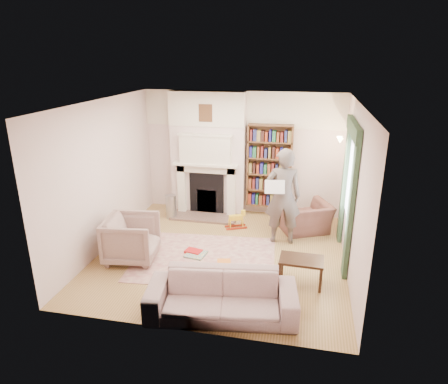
% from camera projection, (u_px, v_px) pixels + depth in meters
% --- Properties ---
extents(floor, '(4.50, 4.50, 0.00)m').
position_uv_depth(floor, '(221.00, 254.00, 7.51)').
color(floor, olive).
rests_on(floor, ground).
extents(ceiling, '(4.50, 4.50, 0.00)m').
position_uv_depth(ceiling, '(221.00, 103.00, 6.59)').
color(ceiling, white).
rests_on(ceiling, wall_back).
extents(wall_back, '(4.50, 0.00, 4.50)m').
position_uv_depth(wall_back, '(242.00, 154.00, 9.13)').
color(wall_back, beige).
rests_on(wall_back, floor).
extents(wall_front, '(4.50, 0.00, 4.50)m').
position_uv_depth(wall_front, '(183.00, 238.00, 4.97)').
color(wall_front, beige).
rests_on(wall_front, floor).
extents(wall_left, '(0.00, 4.50, 4.50)m').
position_uv_depth(wall_left, '(104.00, 176.00, 7.48)').
color(wall_left, beige).
rests_on(wall_left, floor).
extents(wall_right, '(0.00, 4.50, 4.50)m').
position_uv_depth(wall_right, '(354.00, 192.00, 6.61)').
color(wall_right, beige).
rests_on(wall_right, floor).
extents(fireplace, '(1.70, 0.58, 2.80)m').
position_uv_depth(fireplace, '(208.00, 155.00, 9.09)').
color(fireplace, beige).
rests_on(fireplace, floor).
extents(bookcase, '(1.00, 0.24, 1.85)m').
position_uv_depth(bookcase, '(269.00, 166.00, 8.96)').
color(bookcase, brown).
rests_on(bookcase, floor).
extents(window, '(0.02, 0.90, 1.30)m').
position_uv_depth(window, '(351.00, 182.00, 6.97)').
color(window, silver).
rests_on(window, wall_right).
extents(curtain_left, '(0.07, 0.32, 2.40)m').
position_uv_depth(curtain_left, '(351.00, 209.00, 6.41)').
color(curtain_left, '#29402A').
rests_on(curtain_left, floor).
extents(curtain_right, '(0.07, 0.32, 2.40)m').
position_uv_depth(curtain_right, '(344.00, 183.00, 7.70)').
color(curtain_right, '#29402A').
rests_on(curtain_right, floor).
extents(pelmet, '(0.09, 1.70, 0.24)m').
position_uv_depth(pelmet, '(354.00, 129.00, 6.67)').
color(pelmet, '#29402A').
rests_on(pelmet, wall_right).
extents(wall_sconce, '(0.20, 0.24, 0.24)m').
position_uv_depth(wall_sconce, '(337.00, 143.00, 7.88)').
color(wall_sconce, gold).
rests_on(wall_sconce, wall_right).
extents(rug, '(2.70, 2.17, 0.01)m').
position_uv_depth(rug, '(205.00, 258.00, 7.33)').
color(rug, beige).
rests_on(rug, floor).
extents(armchair_reading, '(1.24, 1.18, 0.63)m').
position_uv_depth(armchair_reading, '(305.00, 217.00, 8.37)').
color(armchair_reading, '#52312B').
rests_on(armchair_reading, floor).
extents(armchair_left, '(1.01, 0.99, 0.82)m').
position_uv_depth(armchair_left, '(132.00, 239.00, 7.19)').
color(armchair_left, '#A09584').
rests_on(armchair_left, floor).
extents(sofa, '(2.22, 1.11, 0.62)m').
position_uv_depth(sofa, '(222.00, 296.00, 5.67)').
color(sofa, '#BFAB9E').
rests_on(sofa, floor).
extents(man_reading, '(0.76, 0.56, 1.91)m').
position_uv_depth(man_reading, '(283.00, 197.00, 7.69)').
color(man_reading, '#554944').
rests_on(man_reading, floor).
extents(newspaper, '(0.38, 0.16, 0.25)m').
position_uv_depth(newspaper, '(275.00, 187.00, 7.45)').
color(newspaper, white).
rests_on(newspaper, man_reading).
extents(coffee_table, '(0.72, 0.48, 0.45)m').
position_uv_depth(coffee_table, '(301.00, 271.00, 6.48)').
color(coffee_table, black).
rests_on(coffee_table, floor).
extents(paraffin_heater, '(0.31, 0.31, 0.55)m').
position_uv_depth(paraffin_heater, '(171.00, 207.00, 9.07)').
color(paraffin_heater, '#9B9DA2').
rests_on(paraffin_heater, floor).
extents(rocking_horse, '(0.49, 0.35, 0.40)m').
position_uv_depth(rocking_horse, '(236.00, 219.00, 8.55)').
color(rocking_horse, yellow).
rests_on(rocking_horse, rug).
extents(board_game, '(0.41, 0.41, 0.03)m').
position_uv_depth(board_game, '(196.00, 254.00, 7.44)').
color(board_game, '#DCBC4D').
rests_on(board_game, rug).
extents(game_box_lid, '(0.34, 0.27, 0.05)m').
position_uv_depth(game_box_lid, '(194.00, 251.00, 7.52)').
color(game_box_lid, red).
rests_on(game_box_lid, rug).
extents(comic_annuals, '(0.47, 0.46, 0.02)m').
position_uv_depth(comic_annuals, '(228.00, 264.00, 7.09)').
color(comic_annuals, red).
rests_on(comic_annuals, rug).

